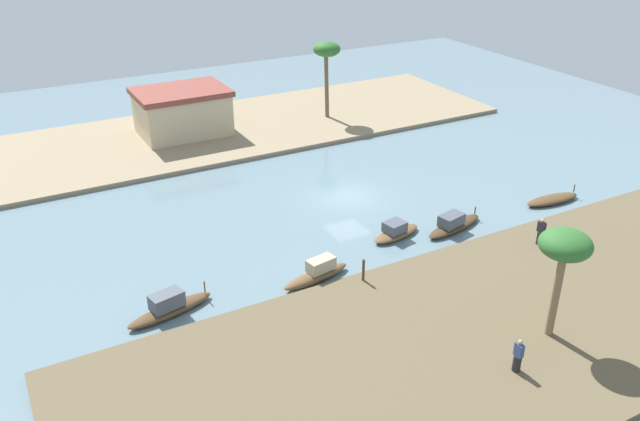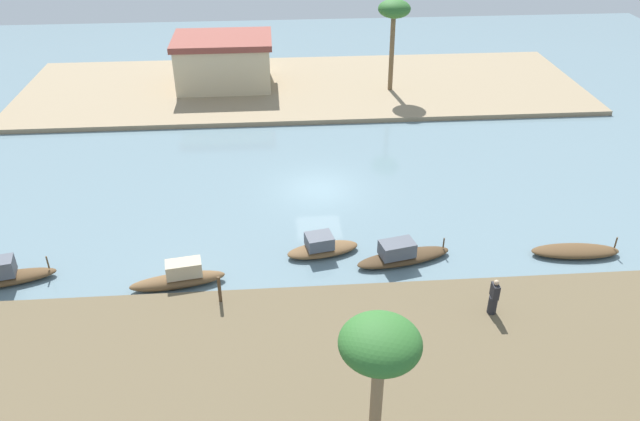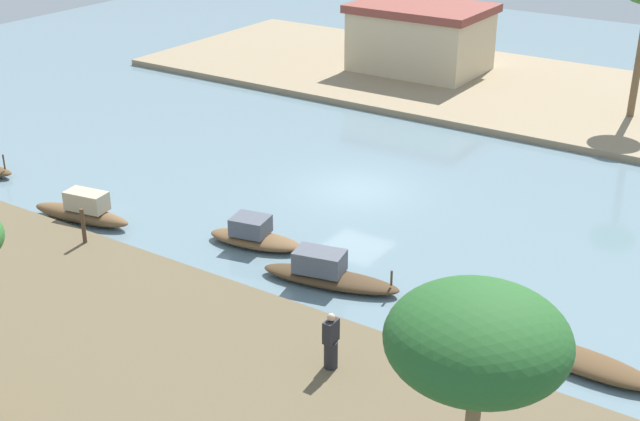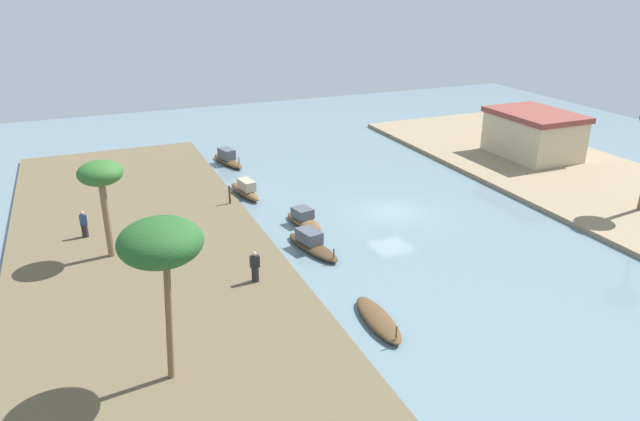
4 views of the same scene
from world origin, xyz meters
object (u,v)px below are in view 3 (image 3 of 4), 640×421
(mooring_post, at_px, (83,226))
(riverside_building, at_px, (421,37))
(sampan_open_hull, at_px, (83,211))
(sampan_downstream_large, at_px, (327,273))
(sampan_upstream_small, at_px, (582,361))
(palm_tree_left_far, at_px, (477,343))
(sampan_with_tall_canopy, at_px, (254,236))
(person_on_near_bank, at_px, (331,344))

(mooring_post, bearing_deg, riverside_building, 92.54)
(sampan_open_hull, height_order, riverside_building, riverside_building)
(riverside_building, bearing_deg, mooring_post, -87.76)
(sampan_open_hull, distance_m, sampan_downstream_large, 9.87)
(sampan_upstream_small, xyz_separation_m, palm_tree_left_far, (0.66, -8.98, 5.59))
(sampan_downstream_large, bearing_deg, sampan_upstream_small, -13.28)
(sampan_with_tall_canopy, xyz_separation_m, person_on_near_bank, (6.38, -5.02, 0.67))
(sampan_downstream_large, distance_m, mooring_post, 8.41)
(sampan_downstream_large, distance_m, sampan_with_tall_canopy, 3.67)
(sampan_downstream_large, height_order, sampan_upstream_small, sampan_downstream_large)
(person_on_near_bank, distance_m, mooring_post, 10.92)
(person_on_near_bank, bearing_deg, sampan_upstream_small, -52.61)
(sampan_with_tall_canopy, distance_m, mooring_post, 5.66)
(sampan_downstream_large, bearing_deg, mooring_post, -174.67)
(person_on_near_bank, height_order, riverside_building, riverside_building)
(sampan_open_hull, height_order, palm_tree_left_far, palm_tree_left_far)
(sampan_upstream_small, relative_size, person_on_near_bank, 2.59)
(person_on_near_bank, xyz_separation_m, mooring_post, (-10.81, 1.54, -0.10))
(sampan_downstream_large, relative_size, person_on_near_bank, 2.90)
(person_on_near_bank, relative_size, palm_tree_left_far, 0.25)
(person_on_near_bank, relative_size, riverside_building, 0.22)
(sampan_with_tall_canopy, bearing_deg, person_on_near_bank, -49.48)
(sampan_upstream_small, relative_size, palm_tree_left_far, 0.65)
(sampan_with_tall_canopy, relative_size, palm_tree_left_far, 0.56)
(sampan_downstream_large, distance_m, sampan_upstream_small, 8.10)
(person_on_near_bank, xyz_separation_m, palm_tree_left_far, (5.92, -4.96, 4.77))
(sampan_open_hull, bearing_deg, mooring_post, -49.94)
(sampan_with_tall_canopy, xyz_separation_m, riverside_building, (-5.58, 22.43, 1.81))
(sampan_with_tall_canopy, relative_size, riverside_building, 0.48)
(sampan_with_tall_canopy, relative_size, person_on_near_bank, 2.22)
(sampan_downstream_large, bearing_deg, sampan_with_tall_canopy, 153.18)
(sampan_upstream_small, xyz_separation_m, riverside_building, (-17.23, 23.43, 1.96))
(mooring_post, bearing_deg, person_on_near_bank, -8.10)
(sampan_upstream_small, height_order, mooring_post, mooring_post)
(person_on_near_bank, bearing_deg, riverside_building, 23.57)
(sampan_with_tall_canopy, bearing_deg, palm_tree_left_far, -50.33)
(mooring_post, relative_size, riverside_building, 0.17)
(sampan_with_tall_canopy, distance_m, palm_tree_left_far, 16.75)
(riverside_building, bearing_deg, sampan_upstream_small, -53.98)
(sampan_downstream_large, height_order, mooring_post, mooring_post)
(sampan_upstream_small, height_order, riverside_building, riverside_building)
(palm_tree_left_far, xyz_separation_m, riverside_building, (-17.88, 32.41, -3.63))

